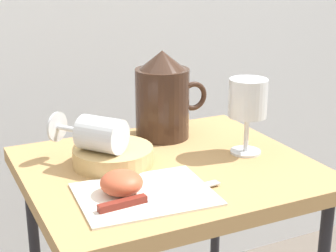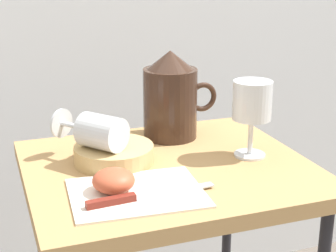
% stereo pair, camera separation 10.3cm
% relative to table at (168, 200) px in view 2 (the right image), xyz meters
% --- Properties ---
extents(curtain_drape, '(2.40, 0.03, 1.91)m').
position_rel_table_xyz_m(curtain_drape, '(0.00, 0.68, 0.30)').
color(curtain_drape, white).
rests_on(curtain_drape, ground_plane).
extents(table, '(0.55, 0.48, 0.74)m').
position_rel_table_xyz_m(table, '(0.00, 0.00, 0.00)').
color(table, '#AD8451').
rests_on(table, ground_plane).
extents(linen_napkin, '(0.24, 0.19, 0.00)m').
position_rel_table_xyz_m(linen_napkin, '(-0.10, -0.11, 0.08)').
color(linen_napkin, silver).
rests_on(linen_napkin, table).
extents(basket_tray, '(0.16, 0.16, 0.03)m').
position_rel_table_xyz_m(basket_tray, '(-0.10, 0.05, 0.10)').
color(basket_tray, tan).
rests_on(basket_tray, table).
extents(pitcher, '(0.17, 0.12, 0.20)m').
position_rel_table_xyz_m(pitcher, '(0.06, 0.16, 0.16)').
color(pitcher, '#382319').
rests_on(pitcher, table).
extents(wine_glass_upright, '(0.08, 0.08, 0.16)m').
position_rel_table_xyz_m(wine_glass_upright, '(0.17, -0.01, 0.19)').
color(wine_glass_upright, silver).
rests_on(wine_glass_upright, table).
extents(wine_glass_tipped_near, '(0.14, 0.16, 0.07)m').
position_rel_table_xyz_m(wine_glass_tipped_near, '(-0.13, 0.04, 0.15)').
color(wine_glass_tipped_near, silver).
rests_on(wine_glass_tipped_near, basket_tray).
extents(apple_half_left, '(0.07, 0.07, 0.04)m').
position_rel_table_xyz_m(apple_half_left, '(-0.13, -0.09, 0.10)').
color(apple_half_left, '#C15133').
rests_on(apple_half_left, linen_napkin).
extents(knife, '(0.23, 0.03, 0.01)m').
position_rel_table_xyz_m(knife, '(-0.11, -0.14, 0.09)').
color(knife, silver).
rests_on(knife, linen_napkin).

